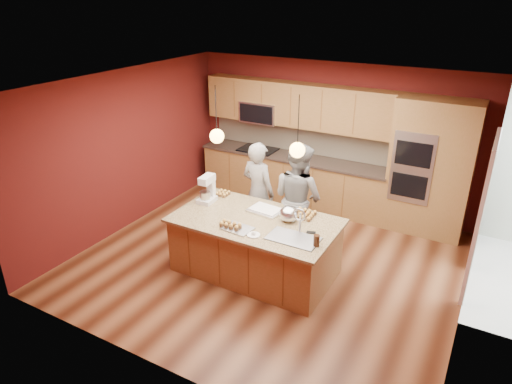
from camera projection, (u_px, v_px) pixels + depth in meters
The scene contains 24 objects.
floor at pixel (269, 261), 7.06m from camera, with size 5.50×5.50×0.00m, color #431E0F.
ceiling at pixel (271, 86), 5.96m from camera, with size 5.50×5.50×0.00m, color white.
wall_back at pixel (332, 136), 8.51m from camera, with size 5.50×5.50×0.00m, color #511412.
wall_front at pixel (153, 265), 4.52m from camera, with size 5.50×5.50×0.00m, color #511412.
wall_left at pixel (126, 151), 7.73m from camera, with size 5.00×5.00×0.00m, color #511412.
wall_right at pixel (480, 225), 5.29m from camera, with size 5.00×5.00×0.00m, color #511412.
cabinet_run at pixel (292, 152), 8.75m from camera, with size 3.74×0.64×2.30m.
oven_column at pixel (430, 168), 7.52m from camera, with size 1.30×0.62×2.30m.
doorway_trim at pixel (479, 220), 6.06m from camera, with size 0.08×1.11×2.20m, color white, non-canonical shape.
pendant_left at pixel (217, 136), 6.28m from camera, with size 0.20×0.20×0.80m.
pendant_right at pixel (297, 150), 5.74m from camera, with size 0.20×0.20×0.80m.
island at pixel (256, 245), 6.64m from camera, with size 2.34×1.31×1.24m.
person_left at pixel (258, 192), 7.41m from camera, with size 0.61×0.40×1.68m, color black.
person_right at pixel (298, 198), 7.08m from camera, with size 0.86×0.67×1.78m, color gray.
stand_mixer at pixel (207, 191), 6.95m from camera, with size 0.24×0.32×0.42m.
sheet_cake at pixel (266, 210), 6.70m from camera, with size 0.52×0.41×0.05m.
cooling_rack at pixel (238, 228), 6.21m from camera, with size 0.40×0.29×0.02m, color #ACADB2.
mixing_bowl at pixel (289, 214), 6.39m from camera, with size 0.28×0.28×0.23m, color silver.
plate at pixel (254, 235), 6.05m from camera, with size 0.18×0.18×0.01m, color white.
tumbler at pixel (316, 241), 5.77m from camera, with size 0.08×0.08×0.16m, color #371F12.
phone at pixel (311, 232), 6.12m from camera, with size 0.12×0.07×0.01m, color black.
cupcakes_left at pixel (223, 193), 7.23m from camera, with size 0.21×0.21×0.06m, color gold, non-canonical shape.
cupcakes_rack at pixel (230, 225), 6.22m from camera, with size 0.32×0.16×0.07m, color gold, non-canonical shape.
cupcakes_right at pixel (304, 214), 6.55m from camera, with size 0.31×0.31×0.07m, color gold, non-canonical shape.
Camera 1 is at (2.75, -5.35, 3.86)m, focal length 32.00 mm.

